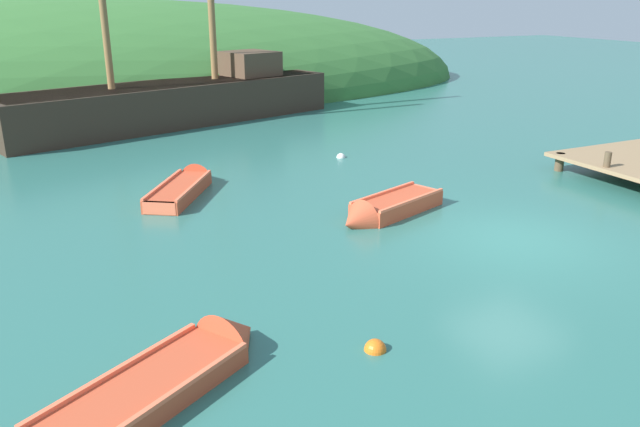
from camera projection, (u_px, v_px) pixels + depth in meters
ground_plane at (514, 240)px, 14.52m from camera, size 120.00×120.00×0.00m
shore_hill at (63, 95)px, 35.67m from camera, size 51.74×20.69×10.52m
sailing_ship at (176, 108)px, 27.59m from camera, size 17.42×7.25×12.16m
rowboat_center at (385, 211)px, 16.06m from camera, size 3.48×2.06×0.97m
rowboat_near_dock at (180, 373)px, 9.23m from camera, size 3.90×2.93×1.09m
rowboat_far at (185, 188)px, 18.03m from camera, size 2.87×3.69×0.93m
buoy_orange at (375, 350)px, 10.00m from camera, size 0.36×0.36×0.36m
buoy_white at (341, 158)px, 21.90m from camera, size 0.31×0.31×0.31m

